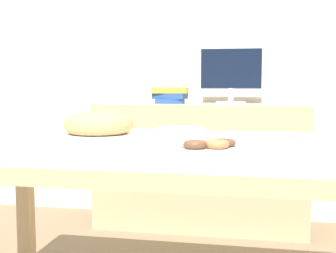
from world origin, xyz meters
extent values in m
cube|color=silver|center=(0.00, 1.65, 1.30)|extent=(8.00, 0.10, 2.60)
cube|color=silver|center=(0.00, 0.00, 0.75)|extent=(1.70, 0.89, 0.04)
cube|color=#D1B284|center=(0.00, -0.42, 0.70)|extent=(1.74, 0.08, 0.06)
cube|color=#D1B284|center=(0.00, 0.42, 0.70)|extent=(1.74, 0.08, 0.06)
cube|color=#D1B284|center=(-0.80, 0.40, 0.35)|extent=(0.07, 0.07, 0.71)
cube|color=#D1B284|center=(0.00, 1.35, 0.43)|extent=(1.43, 0.44, 0.85)
cylinder|color=silver|center=(0.20, 1.35, 0.86)|extent=(0.20, 0.20, 0.02)
cylinder|color=silver|center=(0.20, 1.35, 0.91)|extent=(0.04, 0.04, 0.09)
cube|color=silver|center=(0.20, 1.35, 1.09)|extent=(0.42, 0.02, 0.28)
cube|color=black|center=(0.20, 1.34, 1.09)|extent=(0.40, 0.00, 0.26)
cube|color=#23478C|center=(-0.22, 1.35, 0.87)|extent=(0.20, 0.17, 0.03)
cube|color=#23478C|center=(-0.22, 1.35, 0.90)|extent=(0.23, 0.17, 0.04)
cube|color=#B29933|center=(-0.22, 1.35, 0.94)|extent=(0.25, 0.15, 0.04)
cylinder|color=white|center=(-0.29, 0.11, 0.77)|extent=(0.30, 0.30, 0.01)
torus|color=tan|center=(-0.29, 0.11, 0.82)|extent=(0.30, 0.30, 0.08)
cylinder|color=white|center=(0.20, -0.20, 0.78)|extent=(0.30, 0.30, 0.01)
torus|color=brown|center=(0.27, -0.20, 0.79)|extent=(0.08, 0.08, 0.02)
torus|color=#EAD184|center=(0.25, -0.14, 0.79)|extent=(0.07, 0.07, 0.02)
torus|color=#EAD184|center=(0.19, -0.13, 0.80)|extent=(0.08, 0.08, 0.03)
torus|color=white|center=(0.15, -0.18, 0.79)|extent=(0.07, 0.07, 0.02)
torus|color=white|center=(0.14, -0.23, 0.79)|extent=(0.07, 0.07, 0.02)
torus|color=brown|center=(0.18, -0.27, 0.80)|extent=(0.08, 0.08, 0.03)
torus|color=#B27042|center=(0.25, -0.25, 0.80)|extent=(0.08, 0.08, 0.03)
cylinder|color=white|center=(0.06, 0.14, 0.77)|extent=(0.21, 0.21, 0.01)
cylinder|color=white|center=(0.06, 0.14, 0.78)|extent=(0.21, 0.21, 0.01)
cylinder|color=white|center=(0.06, 0.14, 0.79)|extent=(0.21, 0.21, 0.01)
cylinder|color=white|center=(0.06, 0.14, 0.80)|extent=(0.21, 0.21, 0.01)
cylinder|color=silver|center=(0.52, 0.06, 0.78)|extent=(0.04, 0.04, 0.02)
cylinder|color=white|center=(0.52, 0.06, 0.78)|extent=(0.03, 0.03, 0.00)
cone|color=#F9B74C|center=(0.52, 0.06, 0.80)|extent=(0.01, 0.01, 0.02)
cylinder|color=silver|center=(-0.73, 0.15, 0.78)|extent=(0.04, 0.04, 0.02)
cylinder|color=white|center=(-0.73, 0.15, 0.78)|extent=(0.03, 0.03, 0.00)
cone|color=#F9B74C|center=(-0.73, 0.15, 0.80)|extent=(0.01, 0.01, 0.02)
camera|label=1|loc=(0.39, -1.80, 1.01)|focal=50.00mm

